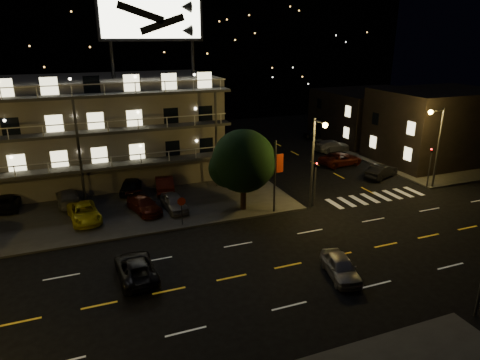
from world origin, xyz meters
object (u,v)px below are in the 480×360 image
object	(u,v)px
lot_car_7	(68,197)
side_car_0	(381,171)
lot_car_4	(174,202)
road_car_west	(136,268)
road_car_east	(341,267)
tree	(243,163)
lot_car_2	(84,213)

from	to	relation	value
lot_car_7	side_car_0	xyz separation A→B (m)	(31.20, -3.77, -0.09)
lot_car_4	lot_car_7	world-z (taller)	lot_car_4
lot_car_4	road_car_west	bearing A→B (deg)	-120.68
lot_car_4	lot_car_7	size ratio (longest dim) A/B	0.87
road_car_east	side_car_0	bearing A→B (deg)	57.63
lot_car_4	side_car_0	size ratio (longest dim) A/B	0.91
lot_car_4	road_car_west	world-z (taller)	lot_car_4
tree	lot_car_2	bearing A→B (deg)	169.34
road_car_east	tree	bearing A→B (deg)	111.11
road_car_west	lot_car_2	bearing A→B (deg)	-76.85
lot_car_4	road_car_east	distance (m)	16.00
lot_car_7	side_car_0	size ratio (longest dim) A/B	1.05
tree	side_car_0	world-z (taller)	tree
tree	side_car_0	distance (m)	17.70
tree	road_car_east	xyz separation A→B (m)	(1.75, -12.25, -3.63)
lot_car_2	road_car_west	xyz separation A→B (m)	(2.63, -10.08, -0.14)
lot_car_4	side_car_0	xyz separation A→B (m)	(22.68, 0.93, -0.11)
side_car_0	road_car_east	size ratio (longest dim) A/B	1.10
lot_car_4	road_car_east	world-z (taller)	lot_car_4
side_car_0	road_car_east	bearing A→B (deg)	112.36
side_car_0	road_car_west	world-z (taller)	side_car_0
lot_car_2	side_car_0	world-z (taller)	lot_car_2
tree	lot_car_4	world-z (taller)	tree
lot_car_2	lot_car_4	bearing A→B (deg)	-11.00
tree	lot_car_4	size ratio (longest dim) A/B	1.74
tree	lot_car_7	size ratio (longest dim) A/B	1.51
lot_car_4	road_car_east	xyz separation A→B (m)	(7.35, -14.22, -0.15)
road_car_east	lot_car_2	bearing A→B (deg)	147.95
tree	lot_car_2	size ratio (longest dim) A/B	1.48
tree	lot_car_7	distance (m)	16.00
lot_car_2	road_car_east	size ratio (longest dim) A/B	1.18
tree	side_car_0	xyz separation A→B (m)	(17.08, 2.90, -3.59)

